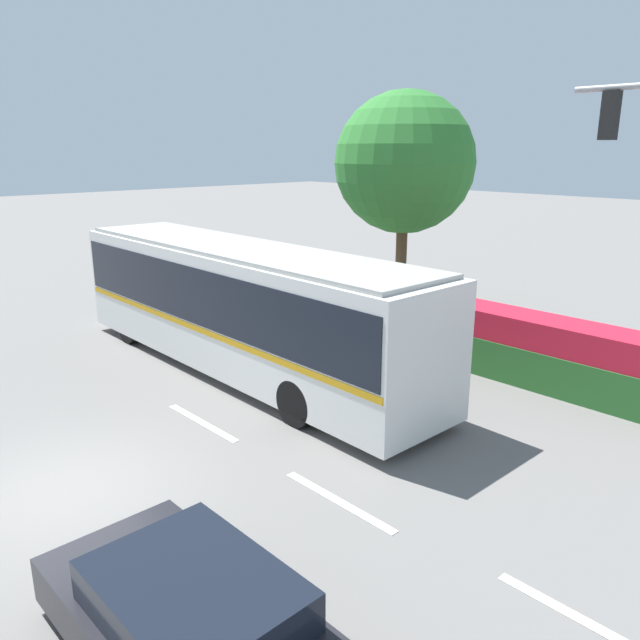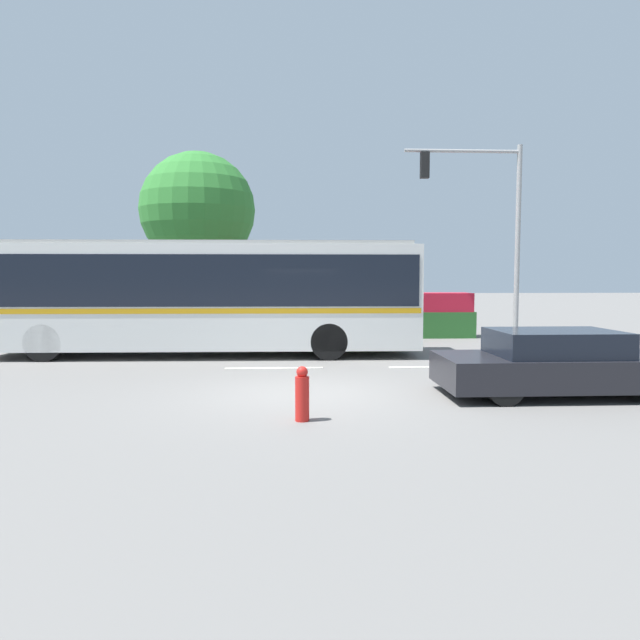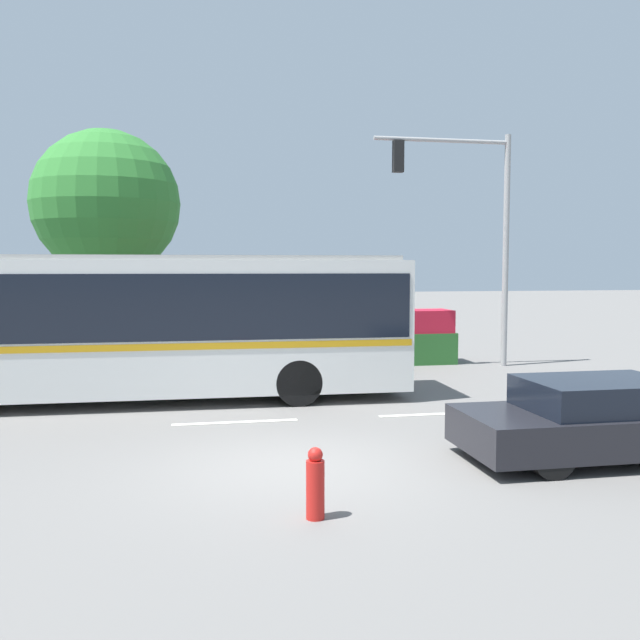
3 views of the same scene
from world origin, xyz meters
TOP-DOWN VIEW (x-y plane):
  - ground_plane at (0.00, 0.00)m, footprint 140.00×140.00m
  - city_bus at (-2.68, 5.63)m, footprint 12.14×2.78m
  - sedan_foreground at (4.83, -0.46)m, footprint 4.55×1.92m
  - traffic_light_pole at (6.91, 9.23)m, footprint 4.19×0.24m
  - flowering_hedge at (2.32, 10.27)m, footprint 8.53×1.21m
  - street_tree_left at (-4.08, 13.72)m, footprint 4.79×4.79m
  - fire_hydrant at (-0.07, -2.17)m, footprint 0.22×0.22m
  - lane_stripe_near at (-0.64, 3.08)m, footprint 2.40×0.16m
  - lane_stripe_mid at (3.41, 3.05)m, footprint 2.40×0.16m
  - lane_stripe_far at (7.39, 3.36)m, footprint 2.40×0.16m

SIDE VIEW (x-z plane):
  - ground_plane at x=0.00m, z-range 0.00..0.00m
  - lane_stripe_near at x=-0.64m, z-range 0.00..0.01m
  - lane_stripe_mid at x=3.41m, z-range 0.00..0.01m
  - lane_stripe_far at x=7.39m, z-range 0.00..0.01m
  - fire_hydrant at x=-0.07m, z-range -0.02..0.84m
  - sedan_foreground at x=4.83m, z-range -0.02..1.22m
  - flowering_hedge at x=2.32m, z-range -0.01..1.64m
  - city_bus at x=-2.68m, z-range 0.22..3.45m
  - traffic_light_pole at x=6.91m, z-range 1.03..7.91m
  - street_tree_left at x=-4.08m, z-range 1.31..8.77m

